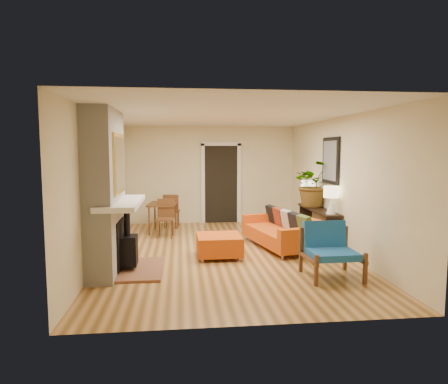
{
  "coord_description": "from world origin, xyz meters",
  "views": [
    {
      "loc": [
        -0.85,
        -7.48,
        1.96
      ],
      "look_at": [
        0.0,
        0.2,
        1.15
      ],
      "focal_mm": 32.0,
      "sensor_mm": 36.0,
      "label": 1
    }
  ],
  "objects_px": {
    "lamp_near": "(331,197)",
    "ottoman": "(219,244)",
    "lamp_far": "(307,189)",
    "console_table": "(318,216)",
    "houseplant": "(314,184)",
    "blue_chair": "(329,247)",
    "sofa": "(281,231)",
    "dining_table": "(166,209)"
  },
  "relations": [
    {
      "from": "blue_chair",
      "to": "dining_table",
      "type": "bearing_deg",
      "value": 126.08
    },
    {
      "from": "ottoman",
      "to": "houseplant",
      "type": "bearing_deg",
      "value": 29.63
    },
    {
      "from": "lamp_far",
      "to": "dining_table",
      "type": "bearing_deg",
      "value": 168.55
    },
    {
      "from": "dining_table",
      "to": "sofa",
      "type": "bearing_deg",
      "value": -36.37
    },
    {
      "from": "lamp_near",
      "to": "ottoman",
      "type": "bearing_deg",
      "value": -173.51
    },
    {
      "from": "ottoman",
      "to": "houseplant",
      "type": "distance_m",
      "value": 2.73
    },
    {
      "from": "lamp_near",
      "to": "lamp_far",
      "type": "height_order",
      "value": "same"
    },
    {
      "from": "dining_table",
      "to": "lamp_near",
      "type": "relative_size",
      "value": 2.99
    },
    {
      "from": "console_table",
      "to": "houseplant",
      "type": "xyz_separation_m",
      "value": [
        -0.01,
        0.31,
        0.65
      ]
    },
    {
      "from": "blue_chair",
      "to": "lamp_far",
      "type": "xyz_separation_m",
      "value": [
        0.61,
        2.99,
        0.61
      ]
    },
    {
      "from": "sofa",
      "to": "lamp_far",
      "type": "bearing_deg",
      "value": 50.98
    },
    {
      "from": "ottoman",
      "to": "lamp_far",
      "type": "relative_size",
      "value": 1.51
    },
    {
      "from": "console_table",
      "to": "blue_chair",
      "type": "bearing_deg",
      "value": -105.4
    },
    {
      "from": "blue_chair",
      "to": "lamp_far",
      "type": "height_order",
      "value": "lamp_far"
    },
    {
      "from": "lamp_near",
      "to": "lamp_far",
      "type": "distance_m",
      "value": 1.47
    },
    {
      "from": "lamp_near",
      "to": "lamp_far",
      "type": "relative_size",
      "value": 1.0
    },
    {
      "from": "lamp_near",
      "to": "houseplant",
      "type": "xyz_separation_m",
      "value": [
        -0.01,
        1.0,
        0.17
      ]
    },
    {
      "from": "dining_table",
      "to": "console_table",
      "type": "height_order",
      "value": "dining_table"
    },
    {
      "from": "ottoman",
      "to": "houseplant",
      "type": "height_order",
      "value": "houseplant"
    },
    {
      "from": "lamp_far",
      "to": "houseplant",
      "type": "xyz_separation_m",
      "value": [
        -0.01,
        -0.47,
        0.17
      ]
    },
    {
      "from": "sofa",
      "to": "ottoman",
      "type": "relative_size",
      "value": 2.52
    },
    {
      "from": "dining_table",
      "to": "lamp_far",
      "type": "xyz_separation_m",
      "value": [
        3.27,
        -0.66,
        0.5
      ]
    },
    {
      "from": "sofa",
      "to": "houseplant",
      "type": "relative_size",
      "value": 2.04
    },
    {
      "from": "lamp_near",
      "to": "blue_chair",
      "type": "bearing_deg",
      "value": -111.87
    },
    {
      "from": "blue_chair",
      "to": "lamp_far",
      "type": "distance_m",
      "value": 3.11
    },
    {
      "from": "lamp_far",
      "to": "lamp_near",
      "type": "bearing_deg",
      "value": -90.0
    },
    {
      "from": "lamp_near",
      "to": "dining_table",
      "type": "bearing_deg",
      "value": 146.93
    },
    {
      "from": "ottoman",
      "to": "console_table",
      "type": "relative_size",
      "value": 0.44
    },
    {
      "from": "lamp_near",
      "to": "houseplant",
      "type": "distance_m",
      "value": 1.02
    },
    {
      "from": "lamp_far",
      "to": "houseplant",
      "type": "distance_m",
      "value": 0.49
    },
    {
      "from": "sofa",
      "to": "lamp_near",
      "type": "distance_m",
      "value": 1.21
    },
    {
      "from": "dining_table",
      "to": "houseplant",
      "type": "xyz_separation_m",
      "value": [
        3.26,
        -1.13,
        0.67
      ]
    },
    {
      "from": "sofa",
      "to": "blue_chair",
      "type": "height_order",
      "value": "blue_chair"
    },
    {
      "from": "dining_table",
      "to": "lamp_near",
      "type": "height_order",
      "value": "lamp_near"
    },
    {
      "from": "lamp_far",
      "to": "ottoman",
      "type": "bearing_deg",
      "value": -142.19
    },
    {
      "from": "sofa",
      "to": "console_table",
      "type": "relative_size",
      "value": 1.11
    },
    {
      "from": "dining_table",
      "to": "lamp_near",
      "type": "bearing_deg",
      "value": -33.07
    },
    {
      "from": "ottoman",
      "to": "lamp_far",
      "type": "xyz_separation_m",
      "value": [
        2.22,
        1.72,
        0.83
      ]
    },
    {
      "from": "ottoman",
      "to": "lamp_near",
      "type": "xyz_separation_m",
      "value": [
        2.22,
        0.25,
        0.83
      ]
    },
    {
      "from": "dining_table",
      "to": "houseplant",
      "type": "height_order",
      "value": "houseplant"
    },
    {
      "from": "sofa",
      "to": "blue_chair",
      "type": "xyz_separation_m",
      "value": [
        0.28,
        -1.9,
        0.12
      ]
    },
    {
      "from": "blue_chair",
      "to": "lamp_near",
      "type": "bearing_deg",
      "value": 68.13
    }
  ]
}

